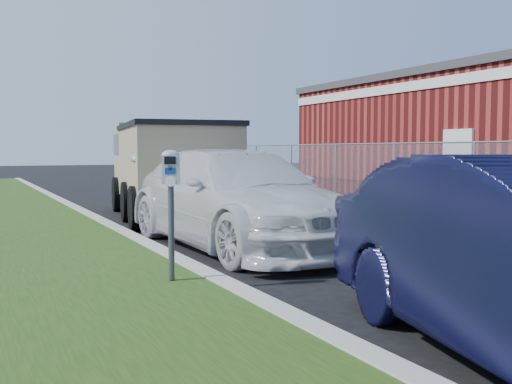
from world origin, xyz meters
name	(u,v)px	position (x,y,z in m)	size (l,w,h in m)	color
ground	(376,264)	(0.00, 0.00, 0.00)	(120.00, 120.00, 0.00)	black
chainlink_fence	(394,162)	(6.00, 7.00, 1.26)	(0.06, 30.06, 30.00)	slate
parking_meter	(171,186)	(-3.11, -0.30, 1.20)	(0.24, 0.20, 1.47)	#3F4247
white_wagon	(238,198)	(-1.10, 2.31, 0.81)	(2.27, 5.59, 1.62)	silver
dump_truck	(168,163)	(-0.75, 7.08, 1.29)	(3.04, 6.10, 2.29)	black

